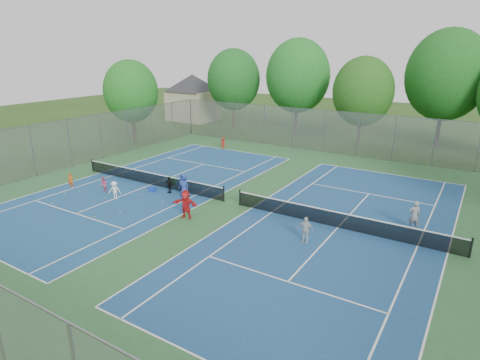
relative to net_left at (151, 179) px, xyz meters
The scene contains 35 objects.
ground 7.01m from the net_left, ahead, with size 120.00×120.00×0.00m, color #284916.
court_pad 7.01m from the net_left, ahead, with size 32.00×32.00×0.01m, color #2C5E32.
court_left 0.44m from the net_left, ahead, with size 10.97×23.77×0.01m, color navy.
court_right 14.01m from the net_left, ahead, with size 10.97×23.77×0.01m, color navy.
net_left is the anchor object (origin of this frame).
net_right 14.00m from the net_left, ahead, with size 12.87×0.10×0.91m, color black.
fence_north 17.53m from the net_left, 66.37° to the left, with size 32.00×0.10×4.00m, color gray.
fence_west 9.13m from the net_left, behind, with size 32.00×0.10×4.00m, color gray.
house 28.55m from the net_left, 122.01° to the left, with size 11.03×11.03×7.30m.
tree_nw 23.72m from the net_left, 107.65° to the left, with size 6.40×6.40×9.58m.
tree_nl 23.81m from the net_left, 87.51° to the left, with size 7.20×7.20×10.69m.
tree_nc 23.38m from the net_left, 66.80° to the left, with size 6.00×6.00×8.85m.
tree_nr 29.59m from the net_left, 56.31° to the left, with size 7.60×7.60×11.42m.
tree_side_w 16.34m from the net_left, 140.19° to the left, with size 5.60×5.60×8.47m.
ball_crate 1.49m from the net_left, 42.92° to the right, with size 0.38×0.38×0.32m, color #1638A9.
ball_hopper 1.60m from the net_left, 31.92° to the left, with size 0.31×0.31×0.62m, color green.
student_a 5.59m from the net_left, 141.61° to the right, with size 0.39×0.26×1.07m, color #D55214.
student_b 3.29m from the net_left, 120.25° to the right, with size 0.52×0.41×1.07m, color #E1577E.
student_c 3.40m from the net_left, 88.98° to the right, with size 0.79×0.45×1.22m, color white.
student_d 2.37m from the net_left, 14.66° to the right, with size 0.68×0.29×1.17m, color black.
student_e 3.72m from the net_left, 10.16° to the right, with size 0.80×0.52×1.63m, color #283D95.
student_f 6.93m from the net_left, 29.24° to the right, with size 1.61×0.51×1.73m, color red.
child_far_baseline 12.04m from the net_left, 98.35° to the left, with size 0.75×0.43×1.16m, color #AE1F18.
instructor 17.64m from the net_left, ahead, with size 0.61×0.40×1.68m, color gray.
teen_court_b 13.36m from the net_left, 10.94° to the right, with size 0.81×0.34×1.38m, color beige.
tennis_ball_0 6.68m from the net_left, 113.56° to the right, with size 0.07×0.07×0.07m, color yellow.
tennis_ball_1 6.33m from the net_left, 77.27° to the right, with size 0.07×0.07×0.07m, color #ABC22D.
tennis_ball_2 2.73m from the net_left, 146.53° to the right, with size 0.07×0.07×0.07m, color yellow.
tennis_ball_3 3.76m from the net_left, 99.50° to the right, with size 0.07×0.07×0.07m, color #D0D531.
tennis_ball_4 2.34m from the net_left, 61.16° to the right, with size 0.07×0.07×0.07m, color #BAD331.
tennis_ball_5 4.88m from the net_left, 129.71° to the right, with size 0.07×0.07×0.07m, color #CEE435.
tennis_ball_6 5.82m from the net_left, 126.89° to the right, with size 0.07×0.07×0.07m, color yellow.
tennis_ball_7 5.24m from the net_left, 66.83° to the right, with size 0.07×0.07×0.07m, color #F4F539.
tennis_ball_8 3.72m from the net_left, 34.68° to the right, with size 0.07×0.07×0.07m, color #B3D030.
tennis_ball_9 3.50m from the net_left, 88.47° to the right, with size 0.07×0.07×0.07m, color #BFDF33.
Camera 1 is at (13.10, -20.02, 9.37)m, focal length 30.00 mm.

